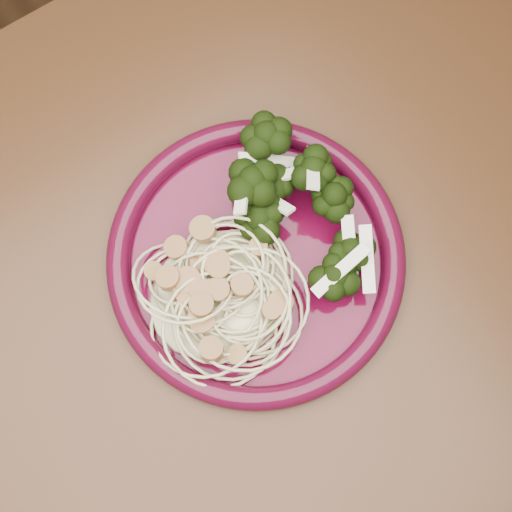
{
  "coord_description": "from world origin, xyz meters",
  "views": [
    {
      "loc": [
        -0.11,
        -0.07,
        1.38
      ],
      "look_at": [
        -0.03,
        0.06,
        0.77
      ],
      "focal_mm": 50.0,
      "sensor_mm": 36.0,
      "label": 1
    }
  ],
  "objects": [
    {
      "name": "dinner_plate",
      "position": [
        -0.03,
        0.06,
        0.76
      ],
      "size": [
        0.32,
        0.32,
        0.02
      ],
      "rotation": [
        0.0,
        0.0,
        0.21
      ],
      "color": "#4A051F",
      "rests_on": "dining_table"
    },
    {
      "name": "onion_garnish",
      "position": [
        0.03,
        0.07,
        0.81
      ],
      "size": [
        0.08,
        0.1,
        0.06
      ],
      "primitive_type": null,
      "rotation": [
        0.0,
        0.0,
        0.21
      ],
      "color": "white",
      "rests_on": "broccoli_pile"
    },
    {
      "name": "dining_table",
      "position": [
        0.0,
        0.0,
        0.65
      ],
      "size": [
        1.2,
        0.8,
        0.75
      ],
      "color": "#472814",
      "rests_on": "ground"
    },
    {
      "name": "broccoli_pile",
      "position": [
        0.03,
        0.07,
        0.78
      ],
      "size": [
        0.11,
        0.16,
        0.05
      ],
      "primitive_type": "ellipsoid",
      "rotation": [
        0.0,
        0.0,
        0.21
      ],
      "color": "black",
      "rests_on": "dinner_plate"
    },
    {
      "name": "spaghetti_pile",
      "position": [
        -0.07,
        0.05,
        0.77
      ],
      "size": [
        0.15,
        0.14,
        0.03
      ],
      "primitive_type": "ellipsoid",
      "rotation": [
        0.0,
        0.0,
        0.21
      ],
      "color": "beige",
      "rests_on": "dinner_plate"
    },
    {
      "name": "scallop_cluster",
      "position": [
        -0.07,
        0.05,
        0.81
      ],
      "size": [
        0.15,
        0.15,
        0.04
      ],
      "primitive_type": null,
      "rotation": [
        0.0,
        0.0,
        0.21
      ],
      "color": "#A87740",
      "rests_on": "spaghetti_pile"
    }
  ]
}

